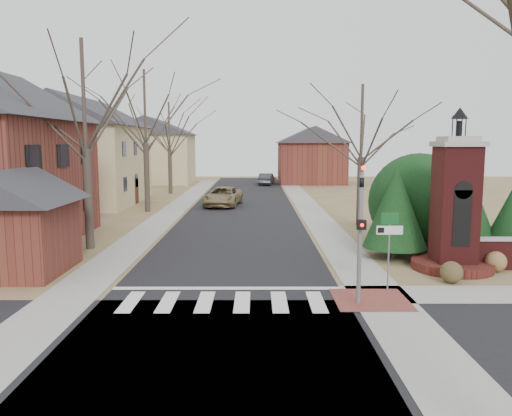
{
  "coord_description": "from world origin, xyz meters",
  "views": [
    {
      "loc": [
        1.04,
        -14.73,
        5.13
      ],
      "look_at": [
        1.05,
        6.0,
        2.38
      ],
      "focal_mm": 35.0,
      "sensor_mm": 36.0,
      "label": 1
    }
  ],
  "objects_px": {
    "traffic_signal_pole": "(360,224)",
    "pickup_truck": "(223,197)",
    "brick_gate_monument": "(454,217)",
    "distant_car": "(266,179)",
    "sign_post": "(389,236)"
  },
  "relations": [
    {
      "from": "traffic_signal_pole",
      "to": "distant_car",
      "type": "xyz_separation_m",
      "value": [
        -1.96,
        44.69,
        -1.89
      ]
    },
    {
      "from": "sign_post",
      "to": "distant_car",
      "type": "height_order",
      "value": "sign_post"
    },
    {
      "from": "distant_car",
      "to": "sign_post",
      "type": "bearing_deg",
      "value": 103.61
    },
    {
      "from": "traffic_signal_pole",
      "to": "pickup_truck",
      "type": "bearing_deg",
      "value": 103.47
    },
    {
      "from": "sign_post",
      "to": "distant_car",
      "type": "xyz_separation_m",
      "value": [
        -3.26,
        43.28,
        -1.25
      ]
    },
    {
      "from": "traffic_signal_pole",
      "to": "distant_car",
      "type": "distance_m",
      "value": 44.78
    },
    {
      "from": "sign_post",
      "to": "brick_gate_monument",
      "type": "relative_size",
      "value": 0.42
    },
    {
      "from": "traffic_signal_pole",
      "to": "pickup_truck",
      "type": "height_order",
      "value": "traffic_signal_pole"
    },
    {
      "from": "brick_gate_monument",
      "to": "pickup_truck",
      "type": "xyz_separation_m",
      "value": [
        -10.6,
        20.21,
        -1.4
      ]
    },
    {
      "from": "sign_post",
      "to": "pickup_truck",
      "type": "distance_m",
      "value": 24.34
    },
    {
      "from": "brick_gate_monument",
      "to": "distant_car",
      "type": "relative_size",
      "value": 1.52
    },
    {
      "from": "traffic_signal_pole",
      "to": "brick_gate_monument",
      "type": "relative_size",
      "value": 0.69
    },
    {
      "from": "traffic_signal_pole",
      "to": "brick_gate_monument",
      "type": "distance_m",
      "value": 6.47
    },
    {
      "from": "sign_post",
      "to": "brick_gate_monument",
      "type": "xyz_separation_m",
      "value": [
        3.41,
        3.01,
        0.22
      ]
    },
    {
      "from": "brick_gate_monument",
      "to": "distant_car",
      "type": "bearing_deg",
      "value": 99.39
    }
  ]
}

